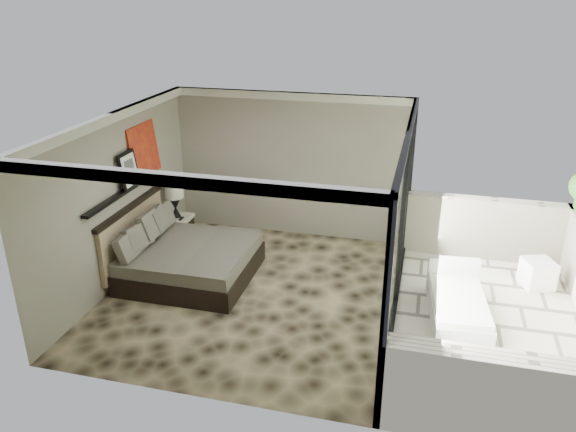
% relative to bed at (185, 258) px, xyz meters
% --- Properties ---
extents(floor, '(5.00, 5.00, 0.00)m').
position_rel_bed_xyz_m(floor, '(1.28, -0.27, -0.34)').
color(floor, black).
rests_on(floor, ground).
extents(ceiling, '(4.50, 5.00, 0.02)m').
position_rel_bed_xyz_m(ceiling, '(1.28, -0.27, 2.45)').
color(ceiling, silver).
rests_on(ceiling, back_wall).
extents(back_wall, '(4.50, 0.02, 2.80)m').
position_rel_bed_xyz_m(back_wall, '(1.28, 2.22, 1.06)').
color(back_wall, gray).
rests_on(back_wall, floor).
extents(left_wall, '(0.02, 5.00, 2.80)m').
position_rel_bed_xyz_m(left_wall, '(-0.96, -0.27, 1.06)').
color(left_wall, gray).
rests_on(left_wall, floor).
extents(glass_wall, '(0.08, 5.00, 2.80)m').
position_rel_bed_xyz_m(glass_wall, '(3.53, -0.27, 1.06)').
color(glass_wall, white).
rests_on(glass_wall, floor).
extents(terrace_slab, '(3.00, 5.00, 0.12)m').
position_rel_bed_xyz_m(terrace_slab, '(5.03, -0.27, -0.40)').
color(terrace_slab, '#B9B09E').
rests_on(terrace_slab, ground).
extents(picture_ledge, '(0.12, 2.20, 0.05)m').
position_rel_bed_xyz_m(picture_ledge, '(-0.90, -0.17, 1.16)').
color(picture_ledge, black).
rests_on(picture_ledge, left_wall).
extents(bed, '(2.09, 2.02, 1.15)m').
position_rel_bed_xyz_m(bed, '(0.00, 0.00, 0.00)').
color(bed, black).
rests_on(bed, floor).
extents(nightstand, '(0.56, 0.56, 0.50)m').
position_rel_bed_xyz_m(nightstand, '(-0.69, 1.26, -0.09)').
color(nightstand, black).
rests_on(nightstand, floor).
extents(table_lamp, '(0.34, 0.34, 0.62)m').
position_rel_bed_xyz_m(table_lamp, '(-0.72, 1.25, 0.58)').
color(table_lamp, black).
rests_on(table_lamp, nightstand).
extents(abstract_canvas, '(0.13, 0.90, 0.90)m').
position_rel_bed_xyz_m(abstract_canvas, '(-0.92, 0.64, 1.63)').
color(abstract_canvas, '#9D270D').
rests_on(abstract_canvas, picture_ledge).
extents(framed_print, '(0.11, 0.50, 0.60)m').
position_rel_bed_xyz_m(framed_print, '(-0.86, 0.00, 1.48)').
color(framed_print, black).
rests_on(framed_print, picture_ledge).
extents(ottoman, '(0.58, 0.58, 0.46)m').
position_rel_bed_xyz_m(ottoman, '(5.73, 1.13, -0.11)').
color(ottoman, white).
rests_on(ottoman, terrace_slab).
extents(lounger, '(0.95, 1.66, 0.62)m').
position_rel_bed_xyz_m(lounger, '(4.44, -0.14, -0.15)').
color(lounger, silver).
rests_on(lounger, terrace_slab).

